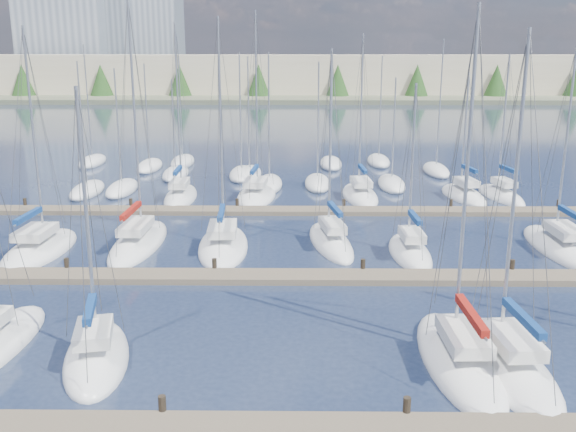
{
  "coord_description": "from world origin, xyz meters",
  "views": [
    {
      "loc": [
        0.33,
        -15.74,
        11.88
      ],
      "look_at": [
        0.0,
        14.0,
        4.0
      ],
      "focal_mm": 40.0,
      "sensor_mm": 36.0,
      "label": 1
    }
  ],
  "objects_px": {
    "sailboat_j": "(223,245)",
    "sailboat_i": "(139,242)",
    "sailboat_n": "(181,196)",
    "sailboat_c": "(97,357)",
    "sailboat_r": "(501,195)",
    "sailboat_k": "(331,242)",
    "sailboat_h": "(40,249)",
    "sailboat_p": "(360,195)",
    "sailboat_l": "(410,252)",
    "sailboat_o": "(256,195)",
    "sailboat_q": "(463,195)",
    "sailboat_m": "(560,247)",
    "sailboat_e": "(506,363)",
    "sailboat_d": "(459,359)"
  },
  "relations": [
    {
      "from": "sailboat_j",
      "to": "sailboat_i",
      "type": "height_order",
      "value": "sailboat_i"
    },
    {
      "from": "sailboat_n",
      "to": "sailboat_c",
      "type": "height_order",
      "value": "sailboat_n"
    },
    {
      "from": "sailboat_r",
      "to": "sailboat_k",
      "type": "bearing_deg",
      "value": -146.87
    },
    {
      "from": "sailboat_n",
      "to": "sailboat_c",
      "type": "distance_m",
      "value": 27.62
    },
    {
      "from": "sailboat_h",
      "to": "sailboat_j",
      "type": "xyz_separation_m",
      "value": [
        10.87,
        0.84,
        0.0
      ]
    },
    {
      "from": "sailboat_p",
      "to": "sailboat_l",
      "type": "height_order",
      "value": "sailboat_p"
    },
    {
      "from": "sailboat_o",
      "to": "sailboat_c",
      "type": "bearing_deg",
      "value": -94.91
    },
    {
      "from": "sailboat_q",
      "to": "sailboat_c",
      "type": "distance_m",
      "value": 35.51
    },
    {
      "from": "sailboat_h",
      "to": "sailboat_m",
      "type": "relative_size",
      "value": 1.09
    },
    {
      "from": "sailboat_e",
      "to": "sailboat_l",
      "type": "bearing_deg",
      "value": 91.66
    },
    {
      "from": "sailboat_n",
      "to": "sailboat_k",
      "type": "bearing_deg",
      "value": -48.64
    },
    {
      "from": "sailboat_d",
      "to": "sailboat_i",
      "type": "bearing_deg",
      "value": 135.51
    },
    {
      "from": "sailboat_p",
      "to": "sailboat_n",
      "type": "bearing_deg",
      "value": 179.49
    },
    {
      "from": "sailboat_j",
      "to": "sailboat_i",
      "type": "bearing_deg",
      "value": 170.61
    },
    {
      "from": "sailboat_l",
      "to": "sailboat_p",
      "type": "bearing_deg",
      "value": 94.04
    },
    {
      "from": "sailboat_p",
      "to": "sailboat_h",
      "type": "xyz_separation_m",
      "value": [
        -20.52,
        -14.65,
        -0.01
      ]
    },
    {
      "from": "sailboat_h",
      "to": "sailboat_c",
      "type": "height_order",
      "value": "sailboat_h"
    },
    {
      "from": "sailboat_i",
      "to": "sailboat_j",
      "type": "bearing_deg",
      "value": -4.51
    },
    {
      "from": "sailboat_q",
      "to": "sailboat_j",
      "type": "xyz_separation_m",
      "value": [
        -18.06,
        -13.83,
        0.0
      ]
    },
    {
      "from": "sailboat_q",
      "to": "sailboat_k",
      "type": "height_order",
      "value": "sailboat_k"
    },
    {
      "from": "sailboat_d",
      "to": "sailboat_m",
      "type": "relative_size",
      "value": 1.11
    },
    {
      "from": "sailboat_h",
      "to": "sailboat_d",
      "type": "distance_m",
      "value": 25.55
    },
    {
      "from": "sailboat_n",
      "to": "sailboat_c",
      "type": "bearing_deg",
      "value": -88.58
    },
    {
      "from": "sailboat_h",
      "to": "sailboat_j",
      "type": "distance_m",
      "value": 10.9
    },
    {
      "from": "sailboat_q",
      "to": "sailboat_d",
      "type": "distance_m",
      "value": 29.3
    },
    {
      "from": "sailboat_j",
      "to": "sailboat_e",
      "type": "height_order",
      "value": "sailboat_j"
    },
    {
      "from": "sailboat_e",
      "to": "sailboat_m",
      "type": "xyz_separation_m",
      "value": [
        7.93,
        14.77,
        -0.01
      ]
    },
    {
      "from": "sailboat_l",
      "to": "sailboat_j",
      "type": "bearing_deg",
      "value": 172.27
    },
    {
      "from": "sailboat_q",
      "to": "sailboat_e",
      "type": "bearing_deg",
      "value": -108.46
    },
    {
      "from": "sailboat_p",
      "to": "sailboat_h",
      "type": "height_order",
      "value": "sailboat_h"
    },
    {
      "from": "sailboat_j",
      "to": "sailboat_n",
      "type": "distance_m",
      "value": 13.96
    },
    {
      "from": "sailboat_k",
      "to": "sailboat_m",
      "type": "bearing_deg",
      "value": -12.86
    },
    {
      "from": "sailboat_e",
      "to": "sailboat_m",
      "type": "distance_m",
      "value": 16.76
    },
    {
      "from": "sailboat_j",
      "to": "sailboat_d",
      "type": "height_order",
      "value": "sailboat_j"
    },
    {
      "from": "sailboat_k",
      "to": "sailboat_d",
      "type": "distance_m",
      "value": 15.92
    },
    {
      "from": "sailboat_e",
      "to": "sailboat_l",
      "type": "xyz_separation_m",
      "value": [
        -1.32,
        13.64,
        0.0
      ]
    },
    {
      "from": "sailboat_p",
      "to": "sailboat_o",
      "type": "height_order",
      "value": "sailboat_o"
    },
    {
      "from": "sailboat_r",
      "to": "sailboat_c",
      "type": "relative_size",
      "value": 1.07
    },
    {
      "from": "sailboat_k",
      "to": "sailboat_l",
      "type": "height_order",
      "value": "sailboat_k"
    },
    {
      "from": "sailboat_l",
      "to": "sailboat_c",
      "type": "height_order",
      "value": "sailboat_c"
    },
    {
      "from": "sailboat_p",
      "to": "sailboat_h",
      "type": "distance_m",
      "value": 25.21
    },
    {
      "from": "sailboat_j",
      "to": "sailboat_i",
      "type": "xyz_separation_m",
      "value": [
        -5.28,
        0.56,
        0.01
      ]
    },
    {
      "from": "sailboat_p",
      "to": "sailboat_d",
      "type": "distance_m",
      "value": 28.36
    },
    {
      "from": "sailboat_q",
      "to": "sailboat_r",
      "type": "xyz_separation_m",
      "value": [
        3.02,
        -0.11,
        0.02
      ]
    },
    {
      "from": "sailboat_e",
      "to": "sailboat_n",
      "type": "relative_size",
      "value": 0.92
    },
    {
      "from": "sailboat_e",
      "to": "sailboat_d",
      "type": "distance_m",
      "value": 1.76
    },
    {
      "from": "sailboat_p",
      "to": "sailboat_i",
      "type": "distance_m",
      "value": 19.96
    },
    {
      "from": "sailboat_e",
      "to": "sailboat_l",
      "type": "height_order",
      "value": "sailboat_e"
    },
    {
      "from": "sailboat_h",
      "to": "sailboat_o",
      "type": "xyz_separation_m",
      "value": [
        12.09,
        14.42,
        0.01
      ]
    },
    {
      "from": "sailboat_p",
      "to": "sailboat_m",
      "type": "xyz_separation_m",
      "value": [
        10.72,
        -13.88,
        -0.01
      ]
    }
  ]
}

